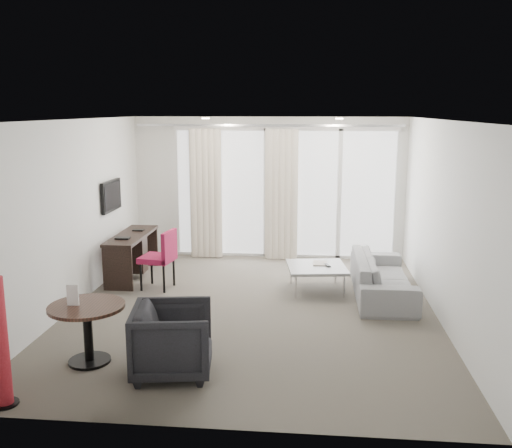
# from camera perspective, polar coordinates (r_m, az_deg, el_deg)

# --- Properties ---
(floor) EXTENTS (5.00, 6.00, 0.00)m
(floor) POSITION_cam_1_polar(r_m,az_deg,el_deg) (7.98, -0.43, -8.62)
(floor) COLOR #595348
(floor) RESTS_ON ground
(ceiling) EXTENTS (5.00, 6.00, 0.00)m
(ceiling) POSITION_cam_1_polar(r_m,az_deg,el_deg) (7.50, -0.46, 10.38)
(ceiling) COLOR white
(ceiling) RESTS_ON ground
(wall_left) EXTENTS (0.00, 6.00, 2.60)m
(wall_left) POSITION_cam_1_polar(r_m,az_deg,el_deg) (8.28, -17.92, 0.87)
(wall_left) COLOR silver
(wall_left) RESTS_ON ground
(wall_right) EXTENTS (0.00, 6.00, 2.60)m
(wall_right) POSITION_cam_1_polar(r_m,az_deg,el_deg) (7.78, 18.19, 0.21)
(wall_right) COLOR silver
(wall_right) RESTS_ON ground
(wall_front) EXTENTS (5.00, 0.00, 2.60)m
(wall_front) POSITION_cam_1_polar(r_m,az_deg,el_deg) (4.75, -4.28, -6.23)
(wall_front) COLOR silver
(wall_front) RESTS_ON ground
(window_panel) EXTENTS (4.00, 0.02, 2.38)m
(window_panel) POSITION_cam_1_polar(r_m,az_deg,el_deg) (10.57, 2.89, 3.06)
(window_panel) COLOR white
(window_panel) RESTS_ON ground
(window_frame) EXTENTS (4.10, 0.06, 2.44)m
(window_frame) POSITION_cam_1_polar(r_m,az_deg,el_deg) (10.55, 2.88, 3.04)
(window_frame) COLOR white
(window_frame) RESTS_ON ground
(curtain_left) EXTENTS (0.60, 0.20, 2.38)m
(curtain_left) POSITION_cam_1_polar(r_m,az_deg,el_deg) (10.57, -5.04, 3.03)
(curtain_left) COLOR beige
(curtain_left) RESTS_ON ground
(curtain_right) EXTENTS (0.60, 0.20, 2.38)m
(curtain_right) POSITION_cam_1_polar(r_m,az_deg,el_deg) (10.40, 2.57, 2.93)
(curtain_right) COLOR beige
(curtain_right) RESTS_ON ground
(curtain_track) EXTENTS (4.80, 0.04, 0.04)m
(curtain_track) POSITION_cam_1_polar(r_m,az_deg,el_deg) (10.31, 1.22, 9.84)
(curtain_track) COLOR #B2B2B7
(curtain_track) RESTS_ON ceiling
(downlight_a) EXTENTS (0.12, 0.12, 0.02)m
(downlight_a) POSITION_cam_1_polar(r_m,az_deg,el_deg) (9.21, -5.05, 10.48)
(downlight_a) COLOR #FFE0B2
(downlight_a) RESTS_ON ceiling
(downlight_b) EXTENTS (0.12, 0.12, 0.02)m
(downlight_b) POSITION_cam_1_polar(r_m,az_deg,el_deg) (9.07, 8.33, 10.39)
(downlight_b) COLOR #FFE0B2
(downlight_b) RESTS_ON ceiling
(desk) EXTENTS (0.48, 1.54, 0.72)m
(desk) POSITION_cam_1_polar(r_m,az_deg,el_deg) (9.61, -12.27, -3.15)
(desk) COLOR black
(desk) RESTS_ON floor
(tv) EXTENTS (0.05, 0.80, 0.50)m
(tv) POSITION_cam_1_polar(r_m,az_deg,el_deg) (9.58, -14.28, 2.76)
(tv) COLOR black
(tv) RESTS_ON wall_left
(desk_chair) EXTENTS (0.58, 0.55, 0.93)m
(desk_chair) POSITION_cam_1_polar(r_m,az_deg,el_deg) (8.93, -9.86, -3.49)
(desk_chair) COLOR maroon
(desk_chair) RESTS_ON floor
(round_table) EXTENTS (0.96, 0.96, 0.66)m
(round_table) POSITION_cam_1_polar(r_m,az_deg,el_deg) (6.59, -16.44, -10.48)
(round_table) COLOR #331E15
(round_table) RESTS_ON floor
(menu_card) EXTENTS (0.13, 0.03, 0.23)m
(menu_card) POSITION_cam_1_polar(r_m,az_deg,el_deg) (6.49, -17.83, -7.24)
(menu_card) COLOR white
(menu_card) RESTS_ON round_table
(red_lamp) EXTENTS (0.33, 0.33, 1.25)m
(red_lamp) POSITION_cam_1_polar(r_m,az_deg,el_deg) (5.86, -24.26, -10.75)
(red_lamp) COLOR #AE212B
(red_lamp) RESTS_ON floor
(tub_armchair) EXTENTS (0.93, 0.91, 0.75)m
(tub_armchair) POSITION_cam_1_polar(r_m,az_deg,el_deg) (6.12, -8.34, -11.42)
(tub_armchair) COLOR black
(tub_armchair) RESTS_ON floor
(coffee_table) EXTENTS (0.98, 0.98, 0.39)m
(coffee_table) POSITION_cam_1_polar(r_m,az_deg,el_deg) (8.81, 6.07, -5.41)
(coffee_table) COLOR gray
(coffee_table) RESTS_ON floor
(remote) EXTENTS (0.10, 0.16, 0.02)m
(remote) POSITION_cam_1_polar(r_m,az_deg,el_deg) (8.78, 7.14, -4.37)
(remote) COLOR black
(remote) RESTS_ON coffee_table
(magazine) EXTENTS (0.21, 0.27, 0.02)m
(magazine) POSITION_cam_1_polar(r_m,az_deg,el_deg) (8.89, 6.43, -4.15)
(magazine) COLOR gray
(magazine) RESTS_ON coffee_table
(sofa) EXTENTS (0.81, 2.06, 0.60)m
(sofa) POSITION_cam_1_polar(r_m,az_deg,el_deg) (8.69, 12.51, -5.12)
(sofa) COLOR gray
(sofa) RESTS_ON floor
(terrace_slab) EXTENTS (5.60, 3.00, 0.12)m
(terrace_slab) POSITION_cam_1_polar(r_m,az_deg,el_deg) (12.29, 3.17, -1.74)
(terrace_slab) COLOR #4D4D50
(terrace_slab) RESTS_ON ground
(rattan_chair_a) EXTENTS (0.60, 0.60, 0.73)m
(rattan_chair_a) POSITION_cam_1_polar(r_m,az_deg,el_deg) (12.44, 7.91, 0.32)
(rattan_chair_a) COLOR #3F301B
(rattan_chair_a) RESTS_ON terrace_slab
(rattan_chair_b) EXTENTS (0.63, 0.63, 0.78)m
(rattan_chair_b) POSITION_cam_1_polar(r_m,az_deg,el_deg) (12.94, 12.46, 0.71)
(rattan_chair_b) COLOR #3F301B
(rattan_chair_b) RESTS_ON terrace_slab
(rattan_table) EXTENTS (0.59, 0.59, 0.49)m
(rattan_table) POSITION_cam_1_polar(r_m,az_deg,el_deg) (12.35, 8.61, -0.33)
(rattan_table) COLOR #3F301B
(rattan_table) RESTS_ON terrace_slab
(balustrade) EXTENTS (5.50, 0.06, 1.05)m
(balustrade) POSITION_cam_1_polar(r_m,az_deg,el_deg) (13.60, 3.47, 1.95)
(balustrade) COLOR #B2B2B7
(balustrade) RESTS_ON terrace_slab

